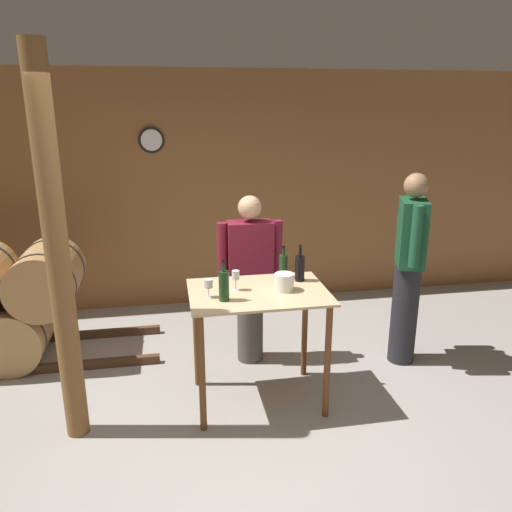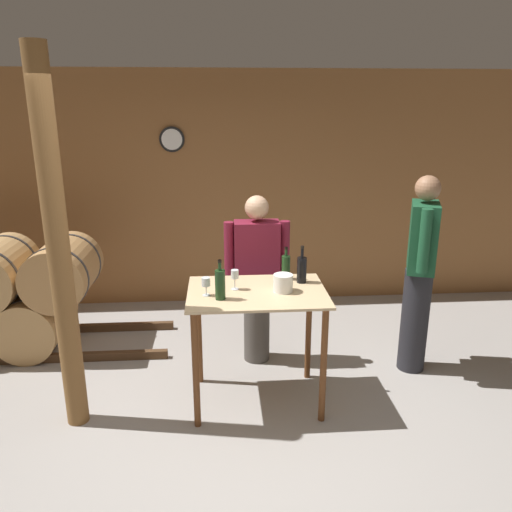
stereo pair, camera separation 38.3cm
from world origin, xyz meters
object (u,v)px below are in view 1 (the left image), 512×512
Objects in this scene: wine_bottle_left at (283,266)px; wine_glass_near_center at (236,276)px; ice_bucket at (284,282)px; person_host at (409,266)px; wine_bottle_far_left at (224,285)px; wine_bottle_center at (300,268)px; wine_glass_near_left at (208,284)px; wooden_post at (58,257)px; person_visitor_with_scarf at (250,277)px.

wine_bottle_left is 1.72× the size of wine_glass_near_center.
person_host is (1.25, 0.43, -0.08)m from ice_bucket.
person_host is at bearing 17.77° from wine_bottle_far_left.
wine_bottle_center reaches higher than wine_glass_near_left.
wine_glass_near_left is at bearing -162.96° from wine_bottle_center.
wine_glass_near_left is (-0.64, -0.32, -0.00)m from wine_bottle_left.
wine_glass_near_center reaches higher than ice_bucket.
wine_bottle_center is 0.79m from wine_glass_near_left.
wine_bottle_center is at bearing -37.19° from wine_bottle_left.
wine_glass_near_center is (-0.42, -0.21, 0.01)m from wine_bottle_left.
person_host is at bearing 19.06° from ice_bucket.
person_host is at bearing 12.62° from wine_bottle_center.
wine_bottle_left is at bearing 142.81° from wine_bottle_center.
wooden_post is 1.53× the size of person_host.
wine_bottle_left is 0.17× the size of person_visitor_with_scarf.
person_visitor_with_scarf reaches higher than wine_glass_near_left.
wooden_post is 1.27m from wine_glass_near_center.
wooden_post is 1.62m from ice_bucket.
ice_bucket is 0.10× the size of person_visitor_with_scarf.
wine_glass_near_left is at bearing -165.53° from person_host.
person_host reaches higher than wine_bottle_far_left.
wooden_post is 18.08× the size of ice_bucket.
person_host reaches higher than wine_bottle_left.
wine_glass_near_center is 0.09× the size of person_host.
wooden_post is 8.89× the size of wine_bottle_center.
wine_bottle_far_left is at bearing -111.68° from person_visitor_with_scarf.
wine_bottle_far_left is 1.82m from person_host.
wooden_post is 1.72m from wine_bottle_left.
person_visitor_with_scarf reaches higher than wine_bottle_center.
person_host reaches higher than wine_glass_near_left.
wine_glass_near_center is (1.22, 0.23, -0.29)m from wooden_post.
person_visitor_with_scarf is (0.44, 0.75, -0.23)m from wine_glass_near_left.
ice_bucket is (-0.17, -0.19, -0.04)m from wine_bottle_center.
wine_bottle_center is at bearing -58.36° from person_visitor_with_scarf.
person_visitor_with_scarf is (0.22, 0.64, -0.24)m from wine_glass_near_center.
wine_bottle_center is 0.19× the size of person_visitor_with_scarf.
person_host reaches higher than wine_glass_near_center.
wine_glass_near_left is 0.09× the size of person_visitor_with_scarf.
wine_bottle_center is (0.65, 0.31, -0.01)m from wine_bottle_far_left.
wine_bottle_far_left is 0.93m from person_visitor_with_scarf.
person_visitor_with_scarf reaches higher than wine_bottle_left.
wine_bottle_left is 0.15m from wine_bottle_center.
wine_bottle_far_left is 0.17× the size of person_host.
wine_glass_near_center is at bearing -167.44° from person_host.
wooden_post is at bearing -174.22° from ice_bucket.
wooden_post is at bearing -168.20° from person_host.
wine_glass_near_center is (-0.54, -0.12, 0.00)m from wine_bottle_center.
person_host is (1.07, 0.24, -0.13)m from wine_bottle_center.
person_host is (2.83, 0.59, -0.41)m from wooden_post.
wine_bottle_center is 1.11m from person_host.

